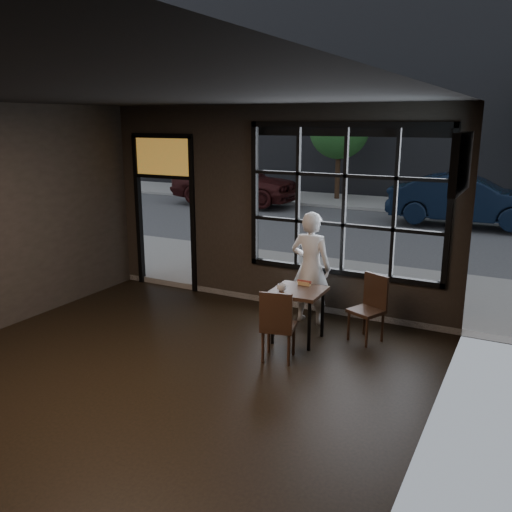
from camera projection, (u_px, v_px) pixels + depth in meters
The scene contains 17 objects.
floor at pixel (132, 396), 6.00m from camera, with size 6.00×7.00×0.02m, color black.
ceiling at pixel (113, 93), 5.21m from camera, with size 6.00×7.00×0.02m, color black.
wall_right at pixel (419, 298), 4.25m from camera, with size 0.04×7.00×3.20m, color black.
window_frame at pixel (344, 201), 8.02m from camera, with size 3.06×0.12×2.28m, color black.
stained_transom at pixel (163, 156), 9.37m from camera, with size 1.20×0.06×0.70m, color orange.
street_asphalt at pixel (454, 182), 26.62m from camera, with size 60.00×41.00×0.04m, color #545456.
building_across at pixel (466, 14), 23.93m from camera, with size 28.00×12.00×15.00m, color #5B5956.
cafe_table at pixel (298, 315), 7.42m from camera, with size 0.68×0.68×0.74m, color black.
chair_near at pixel (279, 324), 6.80m from camera, with size 0.41×0.41×0.94m, color black.
chair_window at pixel (366, 309), 7.38m from camera, with size 0.40×0.40×0.92m, color black.
man at pixel (311, 268), 8.00m from camera, with size 0.61×0.40×1.68m, color white.
hotdog at pixel (304, 283), 7.53m from camera, with size 0.20×0.08×0.06m, color tan, non-canonical shape.
cup at pixel (282, 288), 7.25m from camera, with size 0.12×0.12×0.10m, color silver.
tv at pixel (461, 163), 6.11m from camera, with size 0.13×1.16×0.68m, color black.
navy_car at pixel (466, 200), 15.17m from camera, with size 1.47×4.21×1.39m, color black.
maroon_car at pixel (234, 181), 19.10m from camera, with size 1.82×4.54×1.55m, color #381212.
tree_left at pixel (339, 129), 19.71m from camera, with size 2.19×2.19×3.74m.
Camera 1 is at (3.74, -4.18, 2.96)m, focal length 38.00 mm.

